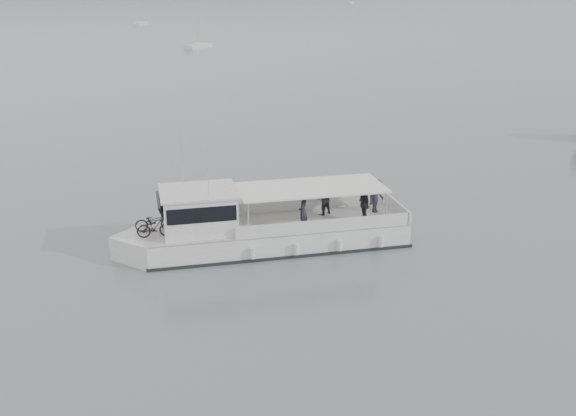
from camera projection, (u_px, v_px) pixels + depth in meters
name	position (u px, v px, depth m)	size (l,w,h in m)	color
ground	(415.00, 250.00, 26.62)	(1400.00, 1400.00, 0.00)	slate
tour_boat	(252.00, 229.00, 26.62)	(12.30, 5.67, 5.16)	white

